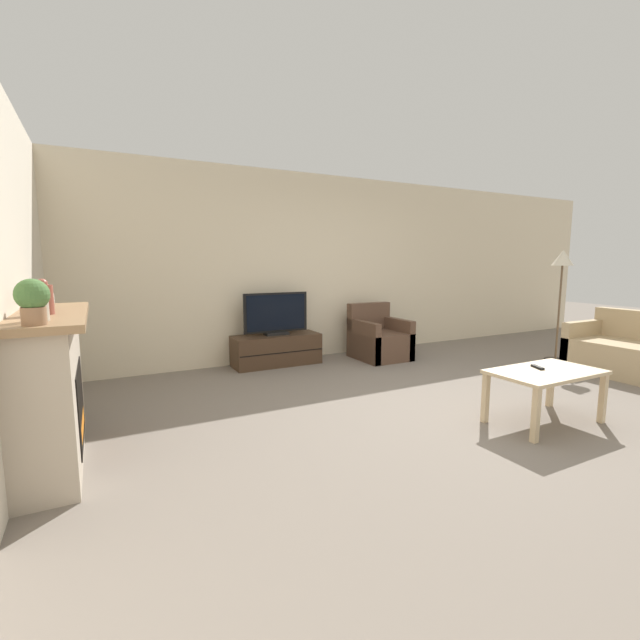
% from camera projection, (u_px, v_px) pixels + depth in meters
% --- Properties ---
extents(ground_plane, '(24.00, 24.00, 0.00)m').
position_uv_depth(ground_plane, '(450.00, 407.00, 4.23)').
color(ground_plane, slate).
extents(wall_back, '(12.00, 0.06, 2.70)m').
position_uv_depth(wall_back, '(321.00, 267.00, 6.45)').
color(wall_back, beige).
rests_on(wall_back, ground).
extents(fireplace, '(0.48, 1.56, 1.08)m').
position_uv_depth(fireplace, '(50.00, 387.00, 3.04)').
color(fireplace, '#B7A893').
rests_on(fireplace, ground).
extents(mantel_vase_left, '(0.12, 0.12, 0.21)m').
position_uv_depth(mantel_vase_left, '(37.00, 305.00, 2.55)').
color(mantel_vase_left, beige).
rests_on(mantel_vase_left, fireplace).
extents(mantel_vase_centre_left, '(0.12, 0.12, 0.24)m').
position_uv_depth(mantel_vase_centre_left, '(43.00, 298.00, 2.86)').
color(mantel_vase_centre_left, '#994C3D').
rests_on(mantel_vase_centre_left, fireplace).
extents(mantel_clock, '(0.08, 0.11, 0.15)m').
position_uv_depth(mantel_clock, '(48.00, 300.00, 3.10)').
color(mantel_clock, brown).
rests_on(mantel_clock, fireplace).
extents(potted_plant, '(0.18, 0.18, 0.26)m').
position_uv_depth(potted_plant, '(32.00, 299.00, 2.37)').
color(potted_plant, '#936B4C').
rests_on(potted_plant, fireplace).
extents(tv_stand, '(1.21, 0.45, 0.43)m').
position_uv_depth(tv_stand, '(276.00, 350.00, 5.95)').
color(tv_stand, '#422D1E').
rests_on(tv_stand, ground).
extents(tv, '(0.93, 0.18, 0.58)m').
position_uv_depth(tv, '(276.00, 315.00, 5.89)').
color(tv, black).
rests_on(tv, tv_stand).
extents(armchair, '(0.70, 0.76, 0.81)m').
position_uv_depth(armchair, '(379.00, 340.00, 6.36)').
color(armchair, brown).
rests_on(armchair, ground).
extents(coffee_table, '(0.99, 0.58, 0.48)m').
position_uv_depth(coffee_table, '(546.00, 377.00, 3.78)').
color(coffee_table, '#CCB289').
rests_on(coffee_table, ground).
extents(remote, '(0.09, 0.15, 0.02)m').
position_uv_depth(remote, '(537.00, 367.00, 3.85)').
color(remote, black).
rests_on(remote, coffee_table).
extents(floor_lamp, '(0.30, 0.30, 1.60)m').
position_uv_depth(floor_lamp, '(562.00, 267.00, 6.09)').
color(floor_lamp, black).
rests_on(floor_lamp, ground).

